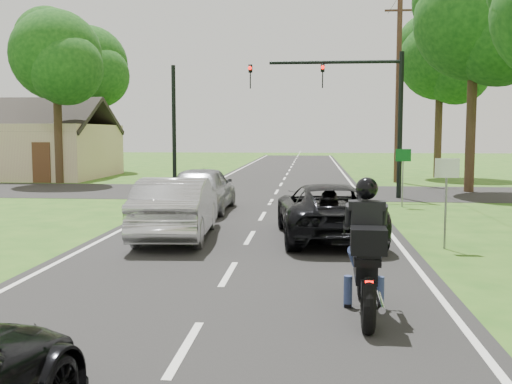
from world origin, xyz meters
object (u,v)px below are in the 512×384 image
motorcycle_rider (366,261)px  silver_suv (203,188)px  sign_white (447,181)px  sign_green (403,163)px  silver_sedan (177,208)px  dark_suv (327,211)px  utility_pole_far (398,89)px  traffic_signal (355,98)px

motorcycle_rider → silver_suv: 12.27m
sign_white → sign_green: size_ratio=1.00×
motorcycle_rider → silver_sedan: motorcycle_rider is taller
silver_sedan → dark_suv: bearing=-178.6°
utility_pole_far → sign_green: size_ratio=4.71×
traffic_signal → sign_white: bearing=-83.0°
silver_sedan → traffic_signal: size_ratio=0.75×
utility_pole_far → sign_white: utility_pole_far is taller
silver_suv → utility_pole_far: 16.02m
motorcycle_rider → dark_suv: (-0.41, 6.55, -0.10)m
silver_sedan → sign_white: bearing=169.0°
silver_sedan → traffic_signal: (5.20, 10.20, 3.34)m
dark_suv → sign_white: size_ratio=2.40×
dark_suv → silver_sedan: 3.85m
dark_suv → sign_white: 3.09m
dark_suv → utility_pole_far: utility_pole_far is taller
dark_suv → silver_suv: bearing=-55.7°
utility_pole_far → sign_white: (-1.50, -19.02, -3.49)m
silver_suv → sign_white: bearing=138.5°
sign_green → traffic_signal: bearing=117.4°
traffic_signal → utility_pole_far: bearing=70.3°
silver_sedan → sign_green: bearing=-137.1°
motorcycle_rider → traffic_signal: (0.95, 16.40, 3.31)m
silver_sedan → utility_pole_far: (8.06, 18.20, 4.29)m
motorcycle_rider → sign_white: 5.91m
silver_sedan → utility_pole_far: size_ratio=0.48×
motorcycle_rider → dark_suv: size_ratio=0.48×
silver_suv → traffic_signal: 8.12m
sign_white → dark_suv: bearing=156.8°
traffic_signal → motorcycle_rider: bearing=-93.3°
dark_suv → sign_white: sign_white is taller
silver_sedan → silver_suv: silver_suv is taller
dark_suv → sign_green: bearing=-119.1°
traffic_signal → utility_pole_far: utility_pole_far is taller
sign_white → sign_green: (0.20, 8.00, 0.00)m
utility_pole_far → sign_white: bearing=-94.5°
motorcycle_rider → silver_sedan: size_ratio=0.51×
utility_pole_far → silver_sedan: bearing=-113.9°
traffic_signal → silver_suv: bearing=-137.7°
motorcycle_rider → sign_white: (2.32, 5.38, 0.78)m
dark_suv → silver_sedan: (-3.84, -0.35, 0.08)m
traffic_signal → sign_white: 11.39m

